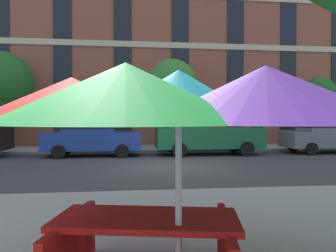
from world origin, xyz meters
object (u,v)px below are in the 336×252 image
at_px(patio_umbrella, 179,100).
at_px(picnic_table, 147,245).
at_px(street_tree_right, 318,98).
at_px(sedan_gray, 326,134).
at_px(pickup_green, 204,133).
at_px(street_tree_middle, 172,88).
at_px(sedan_blue, 92,136).

distance_m(patio_umbrella, picnic_table, 1.48).
relative_size(street_tree_right, picnic_table, 2.05).
relative_size(sedan_gray, patio_umbrella, 1.24).
xyz_separation_m(pickup_green, street_tree_middle, (-1.16, 3.04, 2.43)).
relative_size(pickup_green, picnic_table, 2.47).
bearing_deg(picnic_table, patio_umbrella, -47.17).
distance_m(sedan_blue, street_tree_middle, 5.73).
xyz_separation_m(sedan_blue, street_tree_right, (13.27, 3.40, 2.03)).
distance_m(pickup_green, patio_umbrella, 13.13).
bearing_deg(sedan_blue, street_tree_right, 14.39).
height_order(street_tree_middle, street_tree_right, street_tree_middle).
bearing_deg(sedan_gray, pickup_green, 180.00).
distance_m(sedan_blue, pickup_green, 5.32).
bearing_deg(picnic_table, street_tree_middle, 81.42).
bearing_deg(street_tree_right, street_tree_middle, -177.69).
xyz_separation_m(street_tree_middle, picnic_table, (-2.33, -15.45, -2.97)).
xyz_separation_m(pickup_green, street_tree_right, (7.95, 3.40, 1.95)).
bearing_deg(street_tree_right, sedan_blue, -165.61).
distance_m(sedan_gray, patio_umbrella, 15.92).
height_order(sedan_blue, sedan_gray, same).
height_order(street_tree_right, picnic_table, street_tree_right).
bearing_deg(street_tree_middle, picnic_table, -98.58).
bearing_deg(street_tree_middle, sedan_gray, -22.07).
relative_size(sedan_blue, sedan_gray, 1.00).
bearing_deg(street_tree_middle, patio_umbrella, -97.46).
bearing_deg(sedan_blue, street_tree_middle, 36.11).
xyz_separation_m(pickup_green, picnic_table, (-3.49, -12.41, -0.54)).
relative_size(sedan_blue, pickup_green, 0.86).
relative_size(sedan_blue, picnic_table, 2.13).
bearing_deg(picnic_table, street_tree_right, 54.13).
relative_size(sedan_gray, picnic_table, 2.13).
xyz_separation_m(street_tree_middle, patio_umbrella, (-2.06, -15.74, -1.55)).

